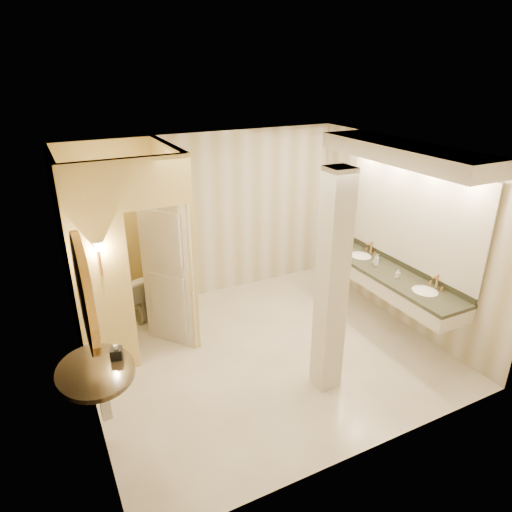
{
  "coord_description": "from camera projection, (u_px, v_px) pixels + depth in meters",
  "views": [
    {
      "loc": [
        -2.47,
        -4.63,
        3.68
      ],
      "look_at": [
        -0.04,
        0.2,
        1.36
      ],
      "focal_mm": 32.0,
      "sensor_mm": 36.0,
      "label": 1
    }
  ],
  "objects": [
    {
      "name": "tissue_box",
      "position": [
        116.0,
        353.0,
        4.65
      ],
      "size": [
        0.14,
        0.14,
        0.12
      ],
      "primitive_type": "cube",
      "rotation": [
        0.0,
        0.0,
        -0.27
      ],
      "color": "black",
      "rests_on": "console_shelf"
    },
    {
      "name": "console_shelf",
      "position": [
        90.0,
        329.0,
        4.33
      ],
      "size": [
        0.95,
        0.95,
        1.92
      ],
      "color": "black",
      "rests_on": "floor"
    },
    {
      "name": "toilet_closet",
      "position": [
        157.0,
        249.0,
        6.05
      ],
      "size": [
        1.5,
        1.55,
        2.7
      ],
      "color": "#E4D377",
      "rests_on": "floor"
    },
    {
      "name": "floor",
      "position": [
        265.0,
        351.0,
        6.27
      ],
      "size": [
        4.5,
        4.5,
        0.0
      ],
      "primitive_type": "plane",
      "color": "#F0E5CF",
      "rests_on": "ground"
    },
    {
      "name": "wall_right",
      "position": [
        402.0,
        234.0,
        6.67
      ],
      "size": [
        0.02,
        4.0,
        2.7
      ],
      "primitive_type": "cube",
      "color": "beige",
      "rests_on": "floor"
    },
    {
      "name": "soap_bottle_a",
      "position": [
        398.0,
        274.0,
        6.39
      ],
      "size": [
        0.07,
        0.07,
        0.12
      ],
      "primitive_type": "imported",
      "rotation": [
        0.0,
        0.0,
        0.39
      ],
      "color": "beige",
      "rests_on": "vanity"
    },
    {
      "name": "pillar",
      "position": [
        332.0,
        286.0,
        5.13
      ],
      "size": [
        0.28,
        0.28,
        2.7
      ],
      "primitive_type": "cube",
      "color": "beige",
      "rests_on": "floor"
    },
    {
      "name": "wall_sconce",
      "position": [
        98.0,
        248.0,
        5.15
      ],
      "size": [
        0.14,
        0.14,
        0.42
      ],
      "color": "#CD8941",
      "rests_on": "toilet_closet"
    },
    {
      "name": "ceiling",
      "position": [
        267.0,
        154.0,
        5.21
      ],
      "size": [
        4.5,
        4.5,
        0.0
      ],
      "primitive_type": "plane",
      "rotation": [
        3.14,
        0.0,
        0.0
      ],
      "color": "silver",
      "rests_on": "wall_back"
    },
    {
      "name": "toilet",
      "position": [
        136.0,
        295.0,
        7.02
      ],
      "size": [
        0.54,
        0.78,
        0.73
      ],
      "primitive_type": "imported",
      "rotation": [
        0.0,
        0.0,
        3.33
      ],
      "color": "white",
      "rests_on": "floor"
    },
    {
      "name": "wall_front",
      "position": [
        370.0,
        342.0,
        4.1
      ],
      "size": [
        4.5,
        0.02,
        2.7
      ],
      "primitive_type": "cube",
      "color": "beige",
      "rests_on": "floor"
    },
    {
      "name": "wall_back",
      "position": [
        208.0,
        217.0,
        7.38
      ],
      "size": [
        4.5,
        0.02,
        2.7
      ],
      "primitive_type": "cube",
      "color": "beige",
      "rests_on": "floor"
    },
    {
      "name": "soap_bottle_b",
      "position": [
        375.0,
        261.0,
        6.81
      ],
      "size": [
        0.1,
        0.1,
        0.11
      ],
      "primitive_type": "imported",
      "rotation": [
        0.0,
        0.0,
        -0.18
      ],
      "color": "silver",
      "rests_on": "vanity"
    },
    {
      "name": "soap_bottle_c",
      "position": [
        376.0,
        260.0,
        6.75
      ],
      "size": [
        0.1,
        0.1,
        0.19
      ],
      "primitive_type": "imported",
      "rotation": [
        0.0,
        0.0,
        0.43
      ],
      "color": "#C6B28C",
      "rests_on": "vanity"
    },
    {
      "name": "vanity",
      "position": [
        398.0,
        222.0,
        6.31
      ],
      "size": [
        0.75,
        2.68,
        2.09
      ],
      "color": "beige",
      "rests_on": "floor"
    },
    {
      "name": "wall_left",
      "position": [
        78.0,
        301.0,
        4.81
      ],
      "size": [
        0.02,
        4.0,
        2.7
      ],
      "primitive_type": "cube",
      "color": "beige",
      "rests_on": "floor"
    }
  ]
}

